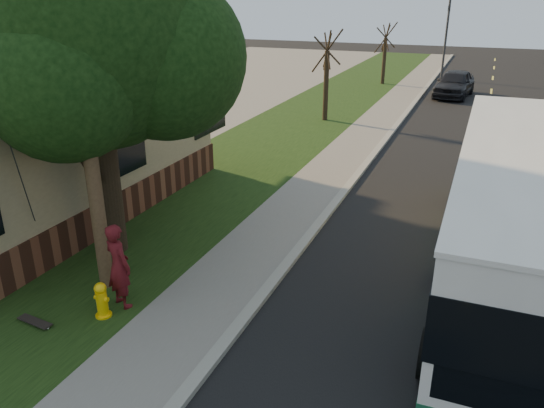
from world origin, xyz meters
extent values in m
plane|color=black|center=(0.00, 0.00, 0.00)|extent=(120.00, 120.00, 0.00)
cube|color=black|center=(4.00, 10.00, 0.01)|extent=(8.00, 80.00, 0.01)
cube|color=gray|center=(0.00, 10.00, 0.06)|extent=(0.25, 80.00, 0.12)
cube|color=slate|center=(-1.00, 10.00, 0.04)|extent=(2.00, 80.00, 0.08)
cube|color=black|center=(-4.50, 10.00, 0.04)|extent=(5.00, 80.00, 0.07)
cube|color=slate|center=(-14.50, 10.00, 0.02)|extent=(15.00, 80.00, 0.04)
cylinder|color=yellow|center=(-2.60, 0.00, 0.35)|extent=(0.22, 0.22, 0.55)
sphere|color=yellow|center=(-2.60, 0.00, 0.69)|extent=(0.24, 0.24, 0.24)
cylinder|color=yellow|center=(-2.60, 0.00, 0.47)|extent=(0.30, 0.10, 0.10)
cylinder|color=yellow|center=(-2.60, 0.00, 0.47)|extent=(0.10, 0.18, 0.10)
cylinder|color=yellow|center=(-2.60, 0.00, 0.09)|extent=(0.32, 0.32, 0.04)
cylinder|color=#473321|center=(-3.30, 1.00, 4.57)|extent=(0.30, 0.30, 9.00)
cylinder|color=#2D2D30|center=(-4.20, -0.10, 3.80)|extent=(2.52, 3.21, 7.60)
cylinder|color=black|center=(-4.20, 2.50, 2.07)|extent=(0.56, 0.56, 4.00)
sphere|color=black|center=(-4.20, 2.50, 5.27)|extent=(5.20, 5.20, 5.20)
sphere|color=black|center=(-2.80, 3.10, 4.67)|extent=(3.60, 3.60, 3.60)
sphere|color=black|center=(-5.40, 2.10, 4.97)|extent=(3.80, 3.80, 3.80)
sphere|color=black|center=(-3.90, 1.20, 4.37)|extent=(3.20, 3.20, 3.20)
sphere|color=black|center=(-4.80, 3.90, 5.67)|extent=(3.40, 3.40, 3.40)
cylinder|color=black|center=(-3.50, 18.00, 1.72)|extent=(0.24, 0.24, 3.30)
cylinder|color=black|center=(-3.50, 18.00, 3.37)|extent=(1.38, 0.57, 2.01)
cylinder|color=black|center=(-3.50, 18.00, 3.37)|extent=(0.74, 1.21, 1.58)
cylinder|color=black|center=(-3.50, 18.00, 3.37)|extent=(0.65, 1.05, 1.95)
cylinder|color=black|center=(-3.50, 18.00, 3.37)|extent=(1.28, 0.53, 1.33)
cylinder|color=black|center=(-3.50, 18.00, 3.37)|extent=(0.75, 1.21, 1.70)
cylinder|color=black|center=(-3.00, 30.00, 1.58)|extent=(0.24, 0.24, 3.03)
cylinder|color=black|center=(-3.00, 30.00, 3.10)|extent=(1.38, 0.57, 2.01)
cylinder|color=black|center=(-3.00, 30.00, 3.10)|extent=(0.74, 1.21, 1.58)
cylinder|color=black|center=(-3.00, 30.00, 3.10)|extent=(0.65, 1.05, 1.95)
cylinder|color=black|center=(-3.00, 30.00, 3.10)|extent=(1.28, 0.53, 1.33)
cylinder|color=black|center=(-3.00, 30.00, 3.10)|extent=(0.75, 1.21, 1.70)
cylinder|color=#2D2D30|center=(0.50, 34.00, 2.75)|extent=(0.16, 0.16, 5.50)
imported|color=black|center=(0.50, 34.00, 4.50)|extent=(0.18, 0.22, 1.10)
cube|color=silver|center=(4.65, 4.78, 1.73)|extent=(2.33, 11.20, 2.52)
cube|color=#175134|center=(4.65, 4.78, 0.42)|extent=(2.35, 11.22, 0.51)
cube|color=black|center=(4.65, 4.78, 1.91)|extent=(2.37, 11.24, 1.03)
cube|color=black|center=(4.65, -0.79, 1.59)|extent=(2.03, 0.06, 1.49)
cube|color=yellow|center=(4.65, -0.78, 2.85)|extent=(1.49, 0.06, 0.33)
cube|color=silver|center=(4.65, 4.78, 3.01)|extent=(2.38, 11.25, 0.08)
cylinder|color=black|center=(3.48, 0.68, 0.43)|extent=(0.26, 0.86, 0.86)
cylinder|color=black|center=(3.48, 3.85, 0.43)|extent=(0.26, 0.86, 0.86)
cylinder|color=black|center=(3.48, 8.89, 0.43)|extent=(0.26, 0.86, 0.86)
imported|color=#531015|center=(-2.50, 0.48, 0.96)|extent=(0.76, 0.63, 1.78)
cube|color=black|center=(-3.64, -0.73, 0.13)|extent=(0.80, 0.28, 0.02)
cylinder|color=silver|center=(-3.37, -0.76, 0.09)|extent=(0.07, 0.18, 0.05)
cylinder|color=silver|center=(-3.91, -0.70, 0.09)|extent=(0.07, 0.18, 0.05)
cube|color=black|center=(-8.87, 3.38, 0.71)|extent=(1.89, 1.68, 1.35)
imported|color=black|center=(1.86, 27.22, 0.80)|extent=(2.38, 4.85, 1.59)
camera|label=1|loc=(3.78, -6.95, 6.01)|focal=35.00mm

